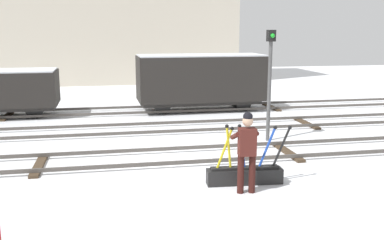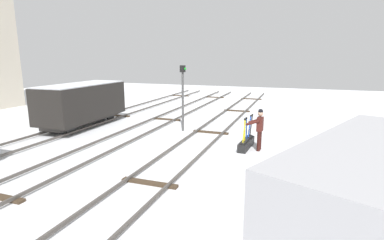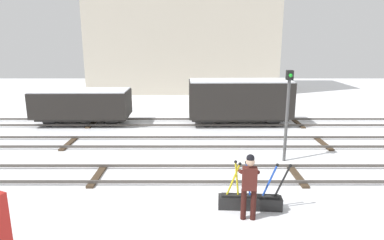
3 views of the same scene
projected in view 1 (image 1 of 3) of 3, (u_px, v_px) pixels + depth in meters
The scene contains 8 objects.
ground_plane at pixel (170, 160), 12.35m from camera, with size 60.00×60.00×0.00m, color white.
track_main_line at pixel (170, 156), 12.33m from camera, with size 44.00×1.94×0.18m.
track_siding_near at pixel (156, 128), 15.91m from camera, with size 44.00×1.94×0.18m.
track_siding_far at pixel (146, 110), 19.53m from camera, with size 44.00×1.94×0.18m.
switch_lever_frame at pixel (245, 173), 10.40m from camera, with size 2.02×0.48×1.45m.
rail_worker at pixel (247, 147), 9.68m from camera, with size 0.57×0.71×1.84m.
signal_post at pixel (270, 73), 14.09m from camera, with size 0.24×0.32×3.59m.
freight_car_mid_siding at pixel (201, 79), 19.72m from camera, with size 5.69×2.29×2.52m.
Camera 1 is at (-1.62, -11.79, 3.57)m, focal length 41.16 mm.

